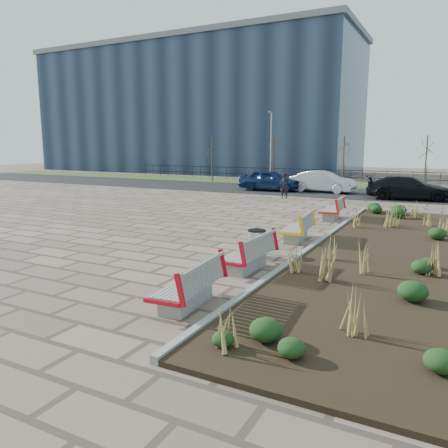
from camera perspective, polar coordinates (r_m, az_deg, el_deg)
The scene contains 21 objects.
ground at distance 12.41m, azimuth -12.71°, elevation -5.73°, with size 120.00×120.00×0.00m, color #83695A.
planting_bed at distance 14.52m, azimuth 20.75°, elevation -3.60°, with size 4.50×18.00×0.10m, color black.
planting_curb at distance 14.95m, azimuth 11.87°, elevation -2.66°, with size 0.16×18.00×0.15m, color gray.
grass_verge_far at distance 38.01m, azimuth 15.66°, elevation 4.88°, with size 80.00×5.00×0.04m, color #33511E.
road at distance 32.19m, azimuth 13.41°, elevation 4.05°, with size 80.00×7.00×0.02m, color black.
bench_a at distance 9.31m, azimuth -4.94°, elevation -7.71°, with size 0.90×2.10×1.00m, color red, non-canonical shape.
bench_b at distance 11.88m, azimuth 2.93°, elevation -3.70°, with size 0.90×2.10×1.00m, color red, non-canonical shape.
bench_c at distance 15.76m, azimuth 9.39°, elevation -0.33°, with size 0.90×2.10×1.00m, color yellow, non-canonical shape.
bench_d at distance 20.60m, azimuth 13.84°, elevation 2.00°, with size 0.90×2.10×1.00m, color red, non-canonical shape.
litter_bin at distance 13.35m, azimuth 4.29°, elevation -2.56°, with size 0.53×0.53×0.81m, color #B2B2B7.
pedestrian at distance 28.03m, azimuth 7.91°, elevation 4.98°, with size 0.59×0.39×1.62m, color black.
car_blue at distance 32.55m, azimuth 5.94°, elevation 5.72°, with size 1.82×4.52×1.54m, color #11234D.
car_silver at distance 32.09m, azimuth 12.81°, elevation 5.42°, with size 1.60×4.57×1.51m, color #B3B5BB.
car_black at distance 29.37m, azimuth 22.93°, elevation 4.38°, with size 2.04×5.01×1.45m, color black.
tree_a at distance 40.71m, azimuth -1.59°, elevation 8.45°, with size 1.40×1.40×4.00m, color #4C3D2D, non-canonical shape.
tree_b at distance 38.16m, azimuth 6.40°, elevation 8.26°, with size 1.40×1.40×4.00m, color #4C3D2D, non-canonical shape.
tree_c at distance 36.42m, azimuth 15.31°, elevation 7.87°, with size 1.40×1.40×4.00m, color #4C3D2D, non-canonical shape.
tree_d at distance 35.62m, azimuth 24.84°, elevation 7.24°, with size 1.40×1.40×4.00m, color #4C3D2D, non-canonical shape.
lamp_west at distance 37.67m, azimuth 6.15°, elevation 9.76°, with size 0.24×0.60×6.00m, color gray, non-canonical shape.
railing_fence at distance 39.43m, azimuth 16.16°, elevation 5.95°, with size 44.00×0.10×1.20m, color black, non-canonical shape.
building_glass at distance 57.53m, azimuth -3.85°, elevation 14.42°, with size 40.00×14.00×15.00m, color #192338.
Camera 1 is at (7.78, -9.05, 3.38)m, focal length 35.00 mm.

